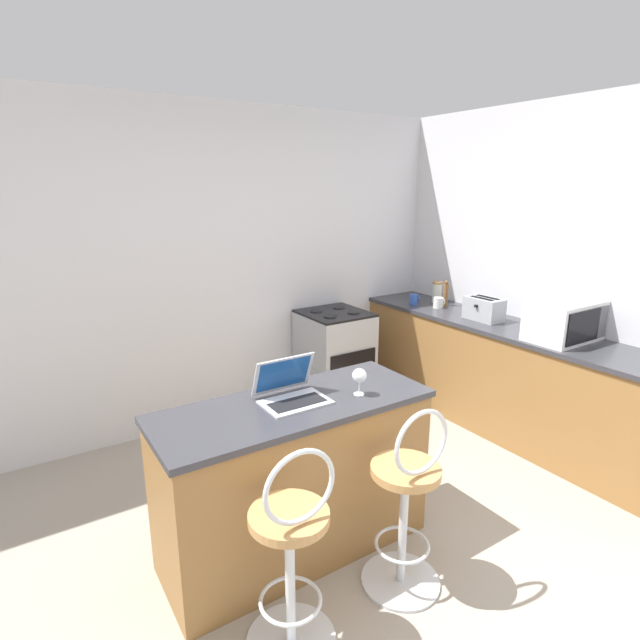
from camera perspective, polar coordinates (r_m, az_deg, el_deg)
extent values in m
plane|color=gray|center=(2.83, 13.09, -29.22)|extent=(20.00, 20.00, 0.00)
cube|color=silver|center=(4.21, -11.02, 5.77)|extent=(12.00, 0.06, 2.60)
cube|color=olive|center=(2.83, -2.84, -17.88)|extent=(1.43, 0.54, 0.85)
cube|color=#333338|center=(2.62, -2.97, -9.76)|extent=(1.46, 0.57, 0.03)
cube|color=olive|center=(4.37, 20.92, -6.60)|extent=(0.57, 2.98, 0.85)
cube|color=#333338|center=(4.23, 21.47, -1.04)|extent=(0.60, 3.01, 0.03)
cylinder|color=silver|center=(2.64, -3.30, -32.69)|extent=(0.40, 0.40, 0.02)
cylinder|color=silver|center=(2.42, -3.43, -27.68)|extent=(0.04, 0.04, 0.63)
torus|color=silver|center=(2.48, -3.39, -29.31)|extent=(0.28, 0.28, 0.02)
cylinder|color=#B7844C|center=(2.21, -3.57, -21.53)|extent=(0.34, 0.34, 0.04)
torus|color=silver|center=(2.03, -2.30, -18.56)|extent=(0.32, 0.02, 0.32)
cylinder|color=silver|center=(2.91, 9.15, -27.30)|extent=(0.40, 0.40, 0.02)
cylinder|color=silver|center=(2.71, 9.45, -22.38)|extent=(0.04, 0.04, 0.63)
torus|color=silver|center=(2.77, 9.36, -23.97)|extent=(0.28, 0.28, 0.02)
cylinder|color=#B7844C|center=(2.53, 9.78, -16.56)|extent=(0.34, 0.34, 0.04)
torus|color=silver|center=(2.38, 11.55, -13.56)|extent=(0.32, 0.02, 0.32)
cube|color=#B7BABF|center=(2.60, -2.81, -9.38)|extent=(0.34, 0.23, 0.01)
cube|color=black|center=(2.59, -2.61, -9.38)|extent=(0.29, 0.13, 0.00)
cube|color=#B7BABF|center=(2.66, -4.22, -6.17)|extent=(0.34, 0.09, 0.21)
cube|color=#19478C|center=(2.65, -4.16, -6.16)|extent=(0.30, 0.07, 0.17)
cube|color=white|center=(4.00, 26.14, -0.04)|extent=(0.54, 0.33, 0.29)
cube|color=black|center=(3.88, 27.90, -0.70)|extent=(0.38, 0.01, 0.23)
cube|color=#4C4C51|center=(4.09, 29.58, -0.18)|extent=(0.11, 0.01, 0.23)
cube|color=#9EA3A8|center=(4.36, 18.22, 1.21)|extent=(0.18, 0.31, 0.19)
cube|color=black|center=(4.31, 18.02, 2.38)|extent=(0.04, 0.21, 0.00)
cube|color=black|center=(4.36, 18.62, 2.49)|extent=(0.04, 0.21, 0.00)
cube|color=black|center=(4.27, 17.40, 1.53)|extent=(0.02, 0.02, 0.02)
cube|color=#9EA3A8|center=(4.55, 1.64, -4.59)|extent=(0.55, 0.57, 0.86)
cube|color=black|center=(4.34, 3.81, -6.09)|extent=(0.47, 0.01, 0.39)
cube|color=black|center=(4.42, 1.69, 0.79)|extent=(0.55, 0.57, 0.02)
cylinder|color=black|center=(4.26, 1.18, 0.43)|extent=(0.11, 0.11, 0.01)
cylinder|color=black|center=(4.39, 3.86, 0.87)|extent=(0.11, 0.11, 0.01)
cylinder|color=black|center=(4.44, -0.46, 1.06)|extent=(0.11, 0.11, 0.01)
cylinder|color=black|center=(4.57, 2.16, 1.46)|extent=(0.11, 0.11, 0.01)
cylinder|color=#2D51AD|center=(4.77, 10.65, 2.33)|extent=(0.07, 0.07, 0.10)
torus|color=#2D51AD|center=(4.80, 11.08, 2.45)|extent=(0.01, 0.06, 0.06)
cylinder|color=brown|center=(4.77, 14.15, 2.80)|extent=(0.05, 0.05, 0.21)
sphere|color=brown|center=(4.74, 14.24, 4.20)|extent=(0.04, 0.04, 0.04)
cylinder|color=silver|center=(4.89, 13.21, 3.01)|extent=(0.09, 0.09, 0.18)
cylinder|color=olive|center=(4.87, 13.29, 4.16)|extent=(0.09, 0.09, 0.02)
cylinder|color=white|center=(4.68, 13.36, 1.94)|extent=(0.09, 0.09, 0.10)
torus|color=white|center=(4.72, 13.83, 2.07)|extent=(0.01, 0.06, 0.06)
cylinder|color=silver|center=(2.71, 4.48, -8.44)|extent=(0.06, 0.06, 0.00)
cylinder|color=silver|center=(2.69, 4.49, -7.71)|extent=(0.01, 0.01, 0.07)
sphere|color=silver|center=(2.67, 4.52, -6.35)|extent=(0.08, 0.08, 0.08)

